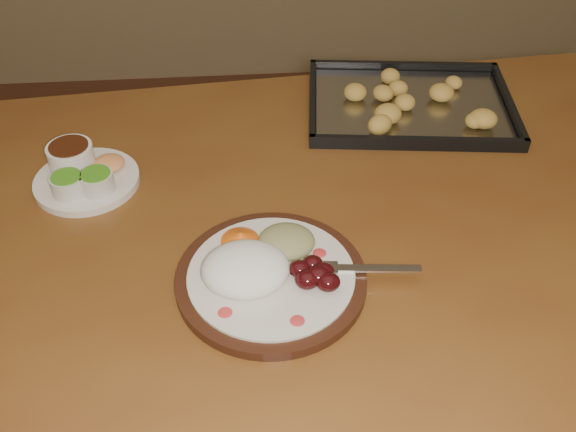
{
  "coord_description": "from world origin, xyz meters",
  "views": [
    {
      "loc": [
        0.0,
        -0.6,
        1.43
      ],
      "look_at": [
        0.06,
        0.15,
        0.77
      ],
      "focal_mm": 40.0,
      "sensor_mm": 36.0,
      "label": 1
    }
  ],
  "objects": [
    {
      "name": "dining_table",
      "position": [
        0.05,
        0.17,
        0.65
      ],
      "size": [
        1.57,
        1.03,
        0.75
      ],
      "rotation": [
        0.0,
        0.0,
        0.09
      ],
      "color": "brown",
      "rests_on": "ground"
    },
    {
      "name": "dinner_plate",
      "position": [
        0.02,
        0.03,
        0.77
      ],
      "size": [
        0.35,
        0.27,
        0.06
      ],
      "rotation": [
        0.0,
        0.0,
        -0.07
      ],
      "color": "black",
      "rests_on": "dining_table"
    },
    {
      "name": "condiment_saucer",
      "position": [
        -0.28,
        0.29,
        0.77
      ],
      "size": [
        0.18,
        0.18,
        0.06
      ],
      "rotation": [
        0.0,
        0.0,
        0.4
      ],
      "color": "silver",
      "rests_on": "dining_table"
    },
    {
      "name": "baking_tray",
      "position": [
        0.33,
        0.48,
        0.76
      ],
      "size": [
        0.43,
        0.34,
        0.04
      ],
      "rotation": [
        0.0,
        0.0,
        -0.11
      ],
      "color": "black",
      "rests_on": "dining_table"
    }
  ]
}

